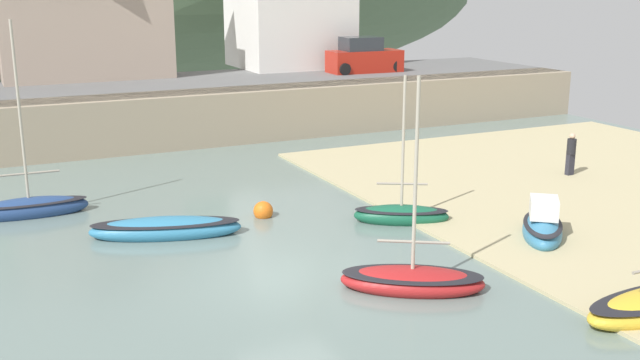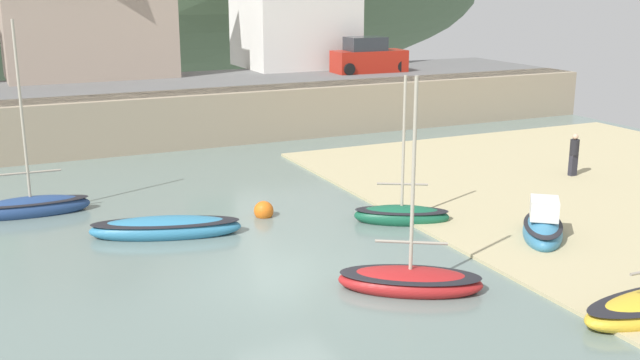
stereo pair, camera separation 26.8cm
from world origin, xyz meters
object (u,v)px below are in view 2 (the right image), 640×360
sailboat_nearest_shore (166,228)px  mooring_buoy (264,211)px  dinghy_open_wooden (543,228)px  person_near_water (574,153)px  rowboat_small_beached (31,206)px  parked_car_near_slipway (368,58)px  sailboat_far_left (402,215)px  fishing_boat_green (410,280)px

sailboat_nearest_shore → mooring_buoy: (3.28, 0.53, -0.04)m
dinghy_open_wooden → mooring_buoy: dinghy_open_wooden is taller
dinghy_open_wooden → person_near_water: 7.85m
sailboat_nearest_shore → rowboat_small_beached: size_ratio=0.72×
parked_car_near_slipway → mooring_buoy: parked_car_near_slipway is taller
sailboat_far_left → person_near_water: sailboat_far_left is taller
dinghy_open_wooden → fishing_boat_green: size_ratio=0.55×
sailboat_nearest_shore → mooring_buoy: size_ratio=7.26×
fishing_boat_green → sailboat_nearest_shore: bearing=156.0°
sailboat_nearest_shore → dinghy_open_wooden: dinghy_open_wooden is taller
dinghy_open_wooden → parked_car_near_slipway: size_ratio=0.71×
person_near_water → fishing_boat_green: bearing=-149.6°
rowboat_small_beached → parked_car_near_slipway: size_ratio=1.52×
dinghy_open_wooden → fishing_boat_green: fishing_boat_green is taller
dinghy_open_wooden → parked_car_near_slipway: 21.97m
sailboat_nearest_shore → parked_car_near_slipway: size_ratio=1.10×
rowboat_small_beached → sailboat_far_left: (10.38, -5.69, -0.03)m
sailboat_far_left → parked_car_near_slipway: size_ratio=1.14×
sailboat_far_left → parked_car_near_slipway: sailboat_far_left is taller
dinghy_open_wooden → sailboat_nearest_shore: bearing=101.9°
person_near_water → mooring_buoy: size_ratio=2.56×
fishing_boat_green → mooring_buoy: 7.12m
rowboat_small_beached → fishing_boat_green: bearing=-50.4°
fishing_boat_green → rowboat_small_beached: bearing=159.0°
rowboat_small_beached → mooring_buoy: rowboat_small_beached is taller
dinghy_open_wooden → sailboat_far_left: 4.24m
sailboat_nearest_shore → person_near_water: bearing=18.4°
sailboat_nearest_shore → dinghy_open_wooden: size_ratio=1.56×
person_near_water → dinghy_open_wooden: bearing=-139.0°
rowboat_small_beached → fishing_boat_green: rowboat_small_beached is taller
parked_car_near_slipway → dinghy_open_wooden: bearing=-102.8°
person_near_water → parked_car_near_slipway: bearing=91.0°
dinghy_open_wooden → person_near_water: size_ratio=1.82×
sailboat_far_left → mooring_buoy: 4.37m
dinghy_open_wooden → fishing_boat_green: bearing=144.5°
sailboat_far_left → mooring_buoy: sailboat_far_left is taller
dinghy_open_wooden → mooring_buoy: bearing=88.6°
mooring_buoy → sailboat_nearest_shore: bearing=-170.9°
dinghy_open_wooden → mooring_buoy: size_ratio=4.66×
dinghy_open_wooden → sailboat_far_left: (-2.85, 3.14, -0.10)m
sailboat_nearest_shore → sailboat_far_left: bearing=3.0°
dinghy_open_wooden → person_near_water: (5.91, 5.13, 0.63)m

